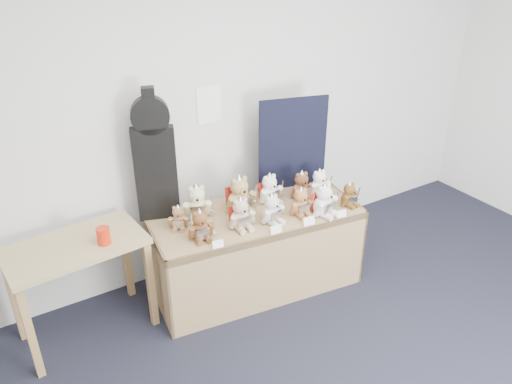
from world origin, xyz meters
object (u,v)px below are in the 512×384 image
side_table (77,259)px  teddy_back_centre_left (240,196)px  teddy_front_centre (272,210)px  teddy_front_end (349,195)px  teddy_back_left (197,203)px  teddy_front_far_right (324,201)px  guitar_case (154,157)px  teddy_back_right (302,186)px  teddy_front_right (301,203)px  teddy_front_left (241,215)px  teddy_back_far_left (179,218)px  teddy_front_far_left (201,226)px  teddy_back_end (319,184)px  red_cup (104,236)px  display_table (259,234)px  teddy_back_centre_right (270,190)px

side_table → teddy_back_centre_left: teddy_back_centre_left is taller
teddy_front_centre → teddy_back_centre_left: teddy_back_centre_left is taller
teddy_front_end → teddy_back_left: (-1.12, 0.46, 0.03)m
teddy_front_far_right → teddy_front_end: (0.26, 0.01, -0.03)m
guitar_case → teddy_back_left: bearing=-15.7°
guitar_case → teddy_front_far_right: bearing=-11.4°
guitar_case → teddy_back_centre_left: bearing=-5.2°
teddy_front_far_right → teddy_back_centre_left: teddy_back_centre_left is taller
guitar_case → teddy_back_right: size_ratio=3.91×
side_table → teddy_front_right: teddy_front_right is taller
teddy_front_end → teddy_back_centre_left: size_ratio=0.66×
teddy_front_left → teddy_back_far_left: 0.46m
guitar_case → teddy_front_far_left: guitar_case is taller
side_table → teddy_back_centre_left: bearing=-8.3°
guitar_case → teddy_back_right: guitar_case is taller
teddy_front_far_left → teddy_back_centre_left: (0.44, 0.20, 0.03)m
guitar_case → side_table: bearing=-146.6°
teddy_front_far_left → teddy_back_far_left: bearing=116.8°
teddy_front_far_right → teddy_back_far_left: size_ratio=1.42×
teddy_front_far_left → guitar_case: bearing=114.4°
teddy_back_left → teddy_back_end: (1.03, -0.19, -0.02)m
red_cup → teddy_front_far_right: teddy_front_far_right is taller
display_table → teddy_front_far_right: 0.57m
side_table → teddy_front_right: size_ratio=3.82×
teddy_front_far_left → teddy_back_left: size_ratio=0.85×
teddy_front_far_right → teddy_back_right: (0.02, 0.32, -0.01)m
teddy_front_right → teddy_back_right: teddy_back_right is taller
teddy_back_far_left → teddy_back_left: bearing=48.8°
teddy_front_centre → teddy_back_centre_left: 0.30m
display_table → teddy_front_centre: bearing=-59.5°
guitar_case → teddy_back_end: size_ratio=4.01×
teddy_front_left → teddy_front_centre: size_ratio=1.06×
teddy_back_centre_left → teddy_back_centre_right: teddy_back_centre_left is taller
teddy_back_end → red_cup: bearing=-176.6°
side_table → teddy_front_centre: bearing=-19.0°
teddy_back_left → teddy_back_right: (0.88, -0.16, -0.02)m
teddy_front_centre → teddy_front_end: 0.68m
teddy_front_right → teddy_back_right: (0.17, 0.22, 0.00)m
teddy_back_left → teddy_front_far_left: bearing=-91.0°
side_table → teddy_back_centre_right: size_ratio=3.46×
guitar_case → teddy_back_end: bearing=3.0°
teddy_front_end → teddy_back_centre_left: teddy_back_centre_left is taller
red_cup → teddy_front_left: (0.96, -0.19, -0.03)m
red_cup → teddy_back_right: teddy_back_right is taller
teddy_front_end → teddy_back_end: size_ratio=0.88×
teddy_front_centre → teddy_back_end: bearing=6.2°
teddy_back_centre_right → teddy_back_end: size_ratio=1.09×
guitar_case → teddy_back_left: 0.48m
side_table → teddy_back_centre_left: size_ratio=2.86×
teddy_front_right → teddy_back_centre_left: bearing=146.2°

